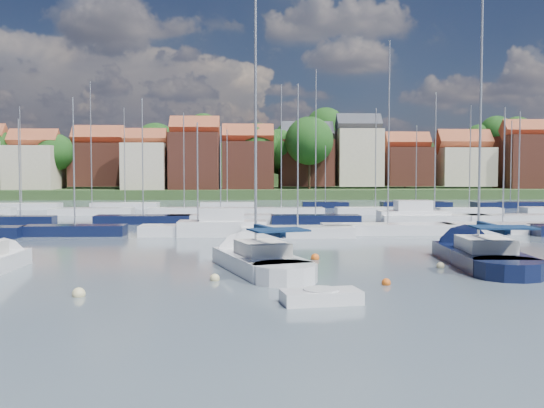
{
  "coord_description": "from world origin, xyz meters",
  "views": [
    {
      "loc": [
        -3.36,
        -28.37,
        5.07
      ],
      "look_at": [
        -1.57,
        14.0,
        2.85
      ],
      "focal_mm": 40.0,
      "sensor_mm": 36.0,
      "label": 1
    }
  ],
  "objects": [
    {
      "name": "ground",
      "position": [
        0.0,
        40.0,
        0.0
      ],
      "size": [
        260.0,
        260.0,
        0.0
      ],
      "primitive_type": "plane",
      "color": "#4F616C",
      "rests_on": "ground"
    },
    {
      "name": "tender",
      "position": [
        -0.49,
        -5.28,
        0.25
      ],
      "size": [
        3.24,
        1.9,
        0.66
      ],
      "rotation": [
        0.0,
        0.0,
        0.17
      ],
      "color": "silver",
      "rests_on": "ground"
    },
    {
      "name": "marina_field",
      "position": [
        1.91,
        35.15,
        0.43
      ],
      "size": [
        79.62,
        41.41,
        15.93
      ],
      "color": "silver",
      "rests_on": "ground"
    },
    {
      "name": "buoy_h",
      "position": [
        6.93,
        3.13,
        0.0
      ],
      "size": [
        0.41,
        0.41,
        0.41
      ],
      "primitive_type": "sphere",
      "color": "beige",
      "rests_on": "ground"
    },
    {
      "name": "buoy_e",
      "position": [
        0.62,
        6.48,
        0.0
      ],
      "size": [
        0.5,
        0.5,
        0.5
      ],
      "primitive_type": "sphere",
      "color": "#D85914",
      "rests_on": "ground"
    },
    {
      "name": "buoy_f",
      "position": [
        9.59,
        -1.27,
        0.0
      ],
      "size": [
        0.53,
        0.53,
        0.53
      ],
      "primitive_type": "sphere",
      "color": "beige",
      "rests_on": "ground"
    },
    {
      "name": "far_shore_town",
      "position": [
        2.23,
        132.67,
        4.61
      ],
      "size": [
        212.46,
        90.0,
        22.27
      ],
      "color": "#324924",
      "rests_on": "ground"
    },
    {
      "name": "sailboat_centre",
      "position": [
        -3.15,
        4.11,
        0.35
      ],
      "size": [
        6.43,
        11.96,
        15.73
      ],
      "rotation": [
        0.0,
        0.0,
        1.88
      ],
      "color": "silver",
      "rests_on": "ground"
    },
    {
      "name": "sailboat_navy",
      "position": [
        9.64,
        5.89,
        0.35
      ],
      "size": [
        4.24,
        13.12,
        17.84
      ],
      "rotation": [
        0.0,
        0.0,
        1.51
      ],
      "color": "black",
      "rests_on": "ground"
    },
    {
      "name": "buoy_c",
      "position": [
        -4.85,
        -0.18,
        0.0
      ],
      "size": [
        0.46,
        0.46,
        0.46
      ],
      "primitive_type": "sphere",
      "color": "beige",
      "rests_on": "ground"
    },
    {
      "name": "buoy_b",
      "position": [
        -10.22,
        -3.58,
        0.0
      ],
      "size": [
        0.54,
        0.54,
        0.54
      ],
      "primitive_type": "sphere",
      "color": "beige",
      "rests_on": "ground"
    },
    {
      "name": "buoy_d",
      "position": [
        2.92,
        -1.61,
        0.0
      ],
      "size": [
        0.41,
        0.41,
        0.41
      ],
      "primitive_type": "sphere",
      "color": "#D85914",
      "rests_on": "ground"
    }
  ]
}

